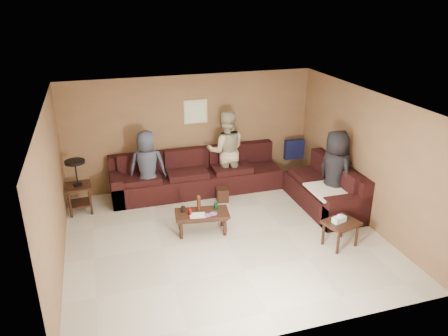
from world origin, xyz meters
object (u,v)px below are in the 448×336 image
Objects in this scene: side_table_right at (341,225)px; person_left at (147,167)px; waste_bin at (222,195)px; person_middle at (226,151)px; coffee_table at (202,215)px; person_right at (335,172)px; end_table_left at (78,186)px; sectional_sofa at (240,183)px.

person_left is at bearing 137.49° from side_table_right.
person_middle is (0.28, 0.63, 0.74)m from waste_bin.
person_right is at bearing 0.86° from coffee_table.
end_table_left reaches higher than coffee_table.
sectional_sofa is at bearing 176.78° from person_left.
person_left is at bearing 2.90° from end_table_left.
person_middle reaches higher than end_table_left.
coffee_table is at bearing -133.94° from sectional_sofa.
side_table_right is (4.32, -2.62, -0.17)m from end_table_left.
person_middle reaches higher than waste_bin.
person_middle is (-0.15, 0.55, 0.56)m from sectional_sofa.
side_table_right is at bearing -66.10° from sectional_sofa.
waste_bin is 1.66m from person_left.
side_table_right is at bearing -27.53° from coffee_table.
coffee_table is 2.46m from side_table_right.
sectional_sofa is 1.66m from coffee_table.
coffee_table is 1.34m from waste_bin.
person_right is (3.45, -1.51, 0.07)m from person_left.
person_middle is at bearing 105.01° from sectional_sofa.
waste_bin is 0.17× the size of person_right.
side_table_right is 0.38× the size of person_middle.
person_middle is at bearing -166.33° from person_left.
person_right is (1.97, -1.07, 0.71)m from waste_bin.
end_table_left is 1.66× the size of side_table_right.
person_left is (1.39, 0.07, 0.20)m from end_table_left.
coffee_table reaches higher than waste_bin.
person_middle reaches higher than person_left.
sectional_sofa is at bearing 46.06° from coffee_table.
end_table_left is 3.16m from person_middle.
person_middle is (-1.18, 2.88, 0.48)m from side_table_right.
end_table_left reaches higher than waste_bin.
side_table_right is 1.36m from person_right.
person_left reaches higher than end_table_left.
waste_bin is 2.35m from person_right.
coffee_table is at bearing 77.37° from person_right.
sectional_sofa is at bearing 115.97° from person_middle.
person_left is (-0.75, 1.55, 0.43)m from coffee_table.
person_right reaches higher than sectional_sofa.
person_middle is at bearing 60.06° from coffee_table.
side_table_right is 3.15m from person_middle.
person_right reaches higher than side_table_right.
coffee_table is 0.61× the size of person_right.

